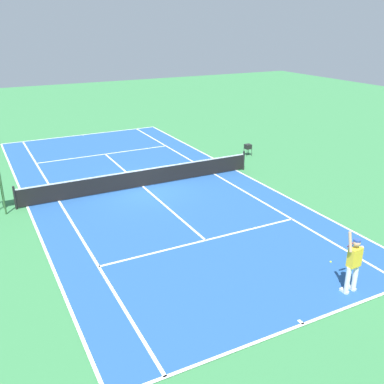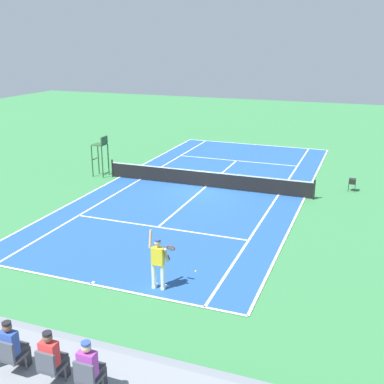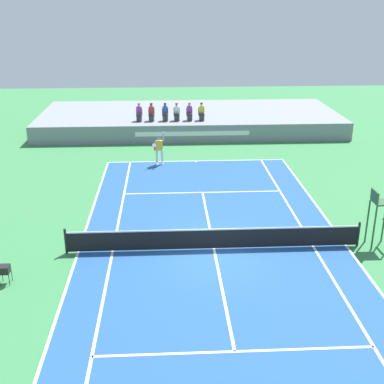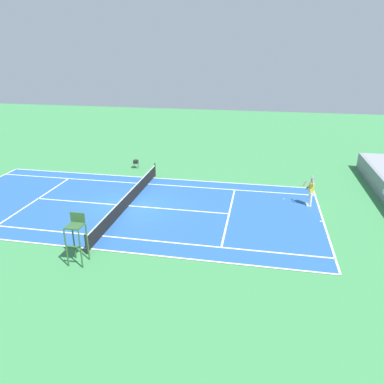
% 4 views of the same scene
% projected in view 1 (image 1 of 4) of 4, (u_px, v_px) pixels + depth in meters
% --- Properties ---
extents(ground_plane, '(80.00, 80.00, 0.00)m').
position_uv_depth(ground_plane, '(143.00, 187.00, 21.73)').
color(ground_plane, '#387F47').
extents(court, '(11.08, 23.88, 0.03)m').
position_uv_depth(court, '(143.00, 187.00, 21.72)').
color(court, '#235193').
rests_on(court, ground).
extents(net, '(11.98, 0.10, 1.07)m').
position_uv_depth(net, '(143.00, 177.00, 21.53)').
color(net, black).
rests_on(net, ground).
extents(tennis_player, '(0.76, 0.65, 2.08)m').
position_uv_depth(tennis_player, '(353.00, 263.00, 12.99)').
color(tennis_player, white).
rests_on(tennis_player, ground).
extents(tennis_ball, '(0.07, 0.07, 0.07)m').
position_uv_depth(tennis_ball, '(331.00, 262.00, 14.94)').
color(tennis_ball, '#D1E533').
rests_on(tennis_ball, ground).
extents(ball_hopper, '(0.36, 0.36, 0.70)m').
position_uv_depth(ball_hopper, '(248.00, 146.00, 26.62)').
color(ball_hopper, black).
rests_on(ball_hopper, ground).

